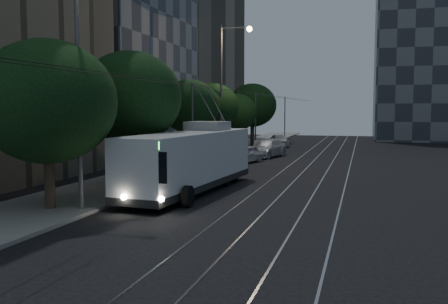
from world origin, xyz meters
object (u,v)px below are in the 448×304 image
object	(u,v)px
streetlamp_near	(87,68)
trolleybus	(192,160)
pickup_silver	(206,164)
car_white_a	(244,154)
car_white_d	(279,140)
streetlamp_far	(226,79)
car_white_c	(261,147)
car_white_b	(266,148)

from	to	relation	value
streetlamp_near	trolleybus	bearing A→B (deg)	68.27
pickup_silver	car_white_a	size ratio (longest dim) A/B	1.24
pickup_silver	car_white_d	world-z (taller)	car_white_d
car_white_a	car_white_d	bearing A→B (deg)	108.18
pickup_silver	streetlamp_far	size ratio (longest dim) A/B	0.45
pickup_silver	streetlamp_near	bearing A→B (deg)	-114.17
trolleybus	car_white_c	xyz separation A→B (m)	(-1.07, 23.18, -1.05)
car_white_a	streetlamp_far	bearing A→B (deg)	162.01
pickup_silver	car_white_b	size ratio (longest dim) A/B	0.96
streetlamp_near	streetlamp_far	bearing A→B (deg)	90.23
trolleybus	car_white_d	bearing A→B (deg)	96.07
car_white_a	streetlamp_far	world-z (taller)	streetlamp_far
trolleybus	car_white_a	xyz separation A→B (m)	(-0.60, 14.32, -0.96)
pickup_silver	streetlamp_near	world-z (taller)	streetlamp_near
car_white_d	streetlamp_far	distance (m)	17.48
car_white_c	streetlamp_near	size ratio (longest dim) A/B	0.37
car_white_a	car_white_b	xyz separation A→B (m)	(0.80, 5.23, 0.07)
pickup_silver	streetlamp_near	size ratio (longest dim) A/B	0.51
trolleybus	pickup_silver	world-z (taller)	trolleybus
car_white_d	pickup_silver	bearing A→B (deg)	-112.97
car_white_b	streetlamp_far	xyz separation A→B (m)	(-2.67, -3.88, 5.96)
pickup_silver	streetlamp_far	bearing A→B (deg)	77.17
car_white_c	streetlamp_near	world-z (taller)	streetlamp_near
car_white_a	car_white_d	xyz separation A→B (m)	(-0.12, 17.67, 0.01)
streetlamp_near	streetlamp_far	world-z (taller)	streetlamp_far
streetlamp_near	car_white_b	bearing A→B (deg)	84.22
pickup_silver	car_white_d	distance (m)	25.08
trolleybus	streetlamp_far	bearing A→B (deg)	103.75
car_white_b	trolleybus	bearing A→B (deg)	-76.86
trolleybus	car_white_b	size ratio (longest dim) A/B	2.27
car_white_a	streetlamp_far	xyz separation A→B (m)	(-1.87, 1.35, 6.03)
car_white_c	streetlamp_near	distance (m)	29.68
pickup_silver	car_white_c	xyz separation A→B (m)	(0.33, 16.27, -0.10)
streetlamp_near	car_white_a	bearing A→B (deg)	84.99
car_white_c	car_white_d	bearing A→B (deg)	78.29
car_white_c	streetlamp_far	distance (m)	9.79
car_white_d	streetlamp_far	world-z (taller)	streetlamp_far
pickup_silver	trolleybus	bearing A→B (deg)	-98.36
trolleybus	pickup_silver	bearing A→B (deg)	106.23
car_white_d	car_white_a	bearing A→B (deg)	-111.03
car_white_a	car_white_c	distance (m)	8.88
car_white_b	streetlamp_near	distance (m)	26.18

